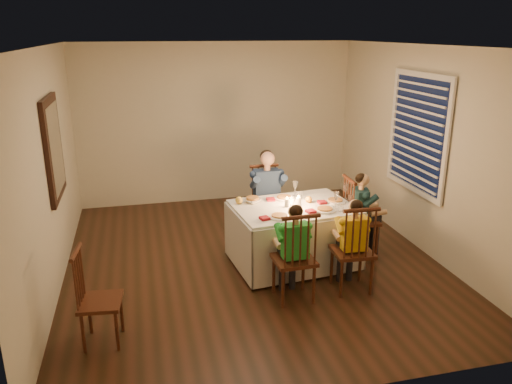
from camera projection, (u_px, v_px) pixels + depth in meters
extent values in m
plane|color=black|center=(252.00, 260.00, 6.28)|extent=(5.00, 5.00, 0.00)
cube|color=beige|center=(49.00, 173.00, 5.38)|extent=(0.02, 5.00, 2.60)
cube|color=beige|center=(423.00, 150.00, 6.38)|extent=(0.02, 5.00, 2.60)
cube|color=beige|center=(217.00, 124.00, 8.19)|extent=(4.50, 0.02, 2.60)
plane|color=white|center=(251.00, 46.00, 5.48)|extent=(5.00, 5.00, 0.00)
cube|color=silver|center=(294.00, 208.00, 5.99)|extent=(1.50, 1.15, 0.04)
cube|color=silver|center=(277.00, 221.00, 6.56)|extent=(1.44, 0.18, 0.69)
cube|color=silver|center=(311.00, 251.00, 5.65)|extent=(1.44, 0.18, 0.69)
cube|color=silver|center=(344.00, 227.00, 6.33)|extent=(0.13, 1.04, 0.69)
cube|color=silver|center=(238.00, 243.00, 5.87)|extent=(0.13, 1.04, 0.69)
cylinder|color=white|center=(284.00, 198.00, 6.23)|extent=(0.29, 0.29, 0.02)
cylinder|color=white|center=(279.00, 217.00, 5.62)|extent=(0.29, 0.29, 0.02)
cylinder|color=white|center=(325.00, 210.00, 5.83)|extent=(0.29, 0.29, 0.02)
cylinder|color=white|center=(335.00, 201.00, 6.13)|extent=(0.29, 0.29, 0.02)
cylinder|color=silver|center=(287.00, 203.00, 5.94)|extent=(0.06, 0.06, 0.10)
cylinder|color=silver|center=(299.00, 201.00, 5.99)|extent=(0.06, 0.06, 0.10)
sphere|color=gold|center=(239.00, 200.00, 6.05)|extent=(0.09, 0.09, 0.09)
sphere|color=orange|center=(309.00, 200.00, 6.09)|extent=(0.08, 0.08, 0.08)
imported|color=white|center=(253.00, 201.00, 6.10)|extent=(0.27, 0.27, 0.05)
cube|color=black|center=(53.00, 148.00, 5.60)|extent=(0.05, 0.95, 1.15)
cube|color=white|center=(56.00, 148.00, 5.60)|extent=(0.01, 0.78, 0.98)
cube|color=black|center=(419.00, 133.00, 6.41)|extent=(0.01, 1.20, 1.40)
cube|color=white|center=(417.00, 133.00, 6.41)|extent=(0.03, 1.34, 1.54)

